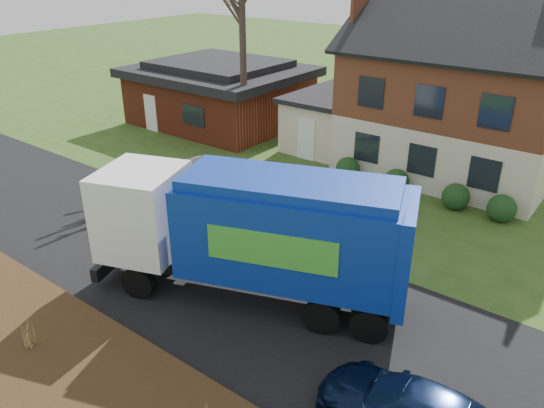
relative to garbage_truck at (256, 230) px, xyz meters
The scene contains 8 objects.
ground 2.63m from the garbage_truck, behind, with size 120.00×120.00×0.00m, color #2D4B19.
road 2.62m from the garbage_truck, behind, with size 80.00×7.00×0.02m, color black.
mulch_verge 5.89m from the garbage_truck, 103.73° to the right, with size 80.00×3.50×0.30m, color #301E10.
main_house 13.99m from the garbage_truck, 89.23° to the left, with size 12.95×8.95×9.26m.
ranch_house 18.58m from the garbage_truck, 135.73° to the left, with size 9.80×8.20×3.70m.
garbage_truck is the anchor object (origin of this frame).
silver_sedan 7.87m from the garbage_truck, 144.18° to the left, with size 1.52×4.36×1.44m, color #A6A9AE.
grass_clump_mid 6.47m from the garbage_truck, 118.39° to the right, with size 0.30×0.25×0.84m.
Camera 1 is at (9.72, -10.24, 9.37)m, focal length 35.00 mm.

